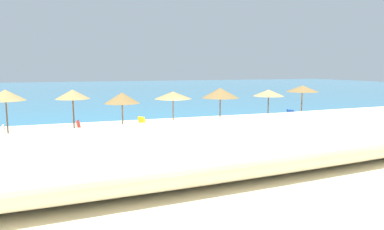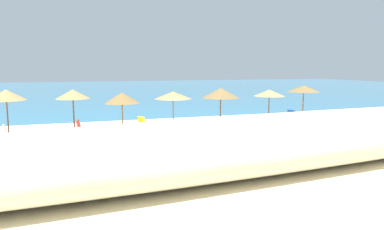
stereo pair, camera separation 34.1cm
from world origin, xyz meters
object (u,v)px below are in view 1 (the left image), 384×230
at_px(beach_umbrella_5, 269,93).
at_px(lounge_chair_3, 70,131).
at_px(beach_umbrella_2, 122,98).
at_px(beach_umbrella_4, 220,93).
at_px(beach_umbrella_1, 73,94).
at_px(lounge_chair_2, 286,120).
at_px(beach_umbrella_3, 173,95).
at_px(beach_umbrella_0, 5,95).
at_px(lounge_chair_0, 138,129).
at_px(beach_umbrella_6, 302,89).
at_px(beach_ball, 248,129).

relative_size(beach_umbrella_5, lounge_chair_3, 1.52).
height_order(beach_umbrella_2, beach_umbrella_4, beach_umbrella_4).
height_order(beach_umbrella_1, lounge_chair_2, beach_umbrella_1).
bearing_deg(lounge_chair_3, beach_umbrella_3, -73.90).
xyz_separation_m(beach_umbrella_4, lounge_chair_3, (-9.81, -0.47, -1.97)).
xyz_separation_m(beach_umbrella_4, lounge_chair_2, (4.29, -1.57, -1.89)).
xyz_separation_m(beach_umbrella_5, lounge_chair_2, (0.76, -1.12, -1.83)).
bearing_deg(beach_umbrella_0, beach_umbrella_5, -1.33).
bearing_deg(beach_umbrella_3, lounge_chair_0, -157.09).
bearing_deg(beach_umbrella_6, beach_umbrella_4, -179.79).
distance_m(beach_umbrella_4, lounge_chair_2, 4.94).
bearing_deg(lounge_chair_2, beach_umbrella_4, 59.15).
relative_size(beach_umbrella_1, beach_umbrella_4, 1.03).
bearing_deg(beach_umbrella_0, beach_umbrella_6, 0.24).
distance_m(beach_umbrella_4, beach_umbrella_5, 3.56).
relative_size(beach_umbrella_0, beach_umbrella_1, 1.03).
bearing_deg(beach_umbrella_6, beach_umbrella_5, -171.62).
distance_m(beach_umbrella_4, beach_ball, 3.18).
height_order(beach_umbrella_0, beach_umbrella_5, beach_umbrella_0).
xyz_separation_m(beach_umbrella_1, beach_umbrella_2, (2.86, -0.29, -0.27)).
xyz_separation_m(beach_umbrella_1, beach_umbrella_4, (9.57, -0.03, -0.14)).
height_order(beach_umbrella_1, beach_umbrella_6, beach_umbrella_1).
xyz_separation_m(beach_umbrella_3, lounge_chair_3, (-6.43, -0.42, -1.90)).
xyz_separation_m(beach_umbrella_5, lounge_chair_0, (-9.46, -0.68, -1.88)).
height_order(beach_umbrella_2, beach_umbrella_3, beach_umbrella_2).
height_order(beach_umbrella_4, beach_ball, beach_umbrella_4).
height_order(beach_umbrella_0, beach_umbrella_4, beach_umbrella_0).
xyz_separation_m(beach_umbrella_5, beach_ball, (-2.43, -1.54, -2.16)).
bearing_deg(beach_umbrella_0, beach_ball, -7.73).
height_order(beach_umbrella_3, lounge_chair_3, beach_umbrella_3).
height_order(beach_umbrella_4, lounge_chair_2, beach_umbrella_4).
xyz_separation_m(beach_umbrella_4, beach_umbrella_6, (6.73, 0.02, 0.15)).
xyz_separation_m(lounge_chair_0, lounge_chair_2, (10.22, -0.44, 0.05)).
bearing_deg(beach_umbrella_1, beach_umbrella_3, -0.75).
height_order(beach_umbrella_6, lounge_chair_3, beach_umbrella_6).
relative_size(beach_umbrella_0, lounge_chair_2, 1.70).
height_order(beach_umbrella_2, beach_umbrella_5, beach_umbrella_2).
relative_size(beach_umbrella_2, beach_umbrella_6, 0.93).
height_order(beach_umbrella_0, beach_ball, beach_umbrella_0).
xyz_separation_m(beach_umbrella_6, lounge_chair_3, (-16.54, -0.49, -2.12)).
bearing_deg(beach_umbrella_4, beach_umbrella_2, -177.78).
height_order(beach_umbrella_0, beach_umbrella_3, beach_umbrella_0).
xyz_separation_m(lounge_chair_0, beach_ball, (7.04, -0.86, -0.28)).
bearing_deg(beach_umbrella_1, beach_umbrella_2, -5.84).
relative_size(beach_umbrella_2, beach_umbrella_5, 1.01).
xyz_separation_m(beach_umbrella_2, lounge_chair_2, (11.00, -1.31, -1.76)).
distance_m(beach_umbrella_1, lounge_chair_2, 14.10).
height_order(beach_umbrella_0, beach_umbrella_1, beach_umbrella_0).
relative_size(beach_umbrella_2, lounge_chair_3, 1.54).
distance_m(beach_umbrella_1, beach_umbrella_4, 9.58).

